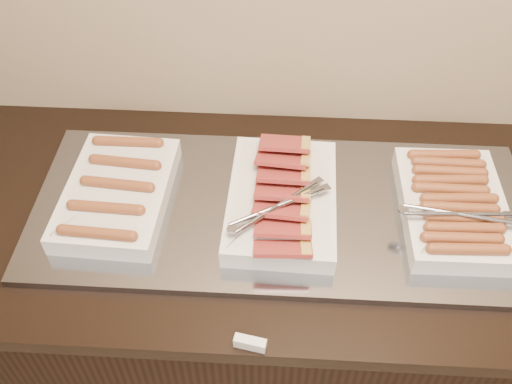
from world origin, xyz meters
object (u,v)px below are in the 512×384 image
dish_center (282,199)px  warming_tray (282,210)px  dish_left (117,192)px  counter (277,310)px  dish_right (454,206)px

dish_center → warming_tray: bearing=76.6°
warming_tray → dish_left: size_ratio=3.25×
counter → dish_center: (-0.00, -0.00, 0.50)m
dish_right → dish_left: bearing=179.1°
dish_right → counter: bearing=178.8°
counter → dish_right: (0.40, -0.00, 0.50)m
counter → warming_tray: warming_tray is taller
counter → dish_center: bearing=-117.0°
dish_center → dish_right: bearing=1.6°
dish_left → dish_center: (0.40, -0.00, 0.00)m
warming_tray → dish_right: 0.40m
counter → dish_right: bearing=-0.5°
warming_tray → dish_center: dish_center is taller
dish_center → dish_right: dish_center is taller
dish_left → dish_right: dish_right is taller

